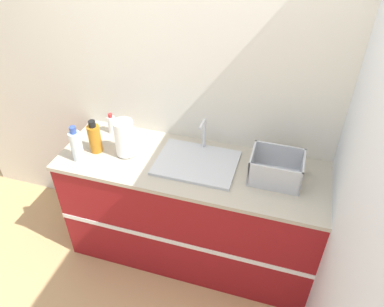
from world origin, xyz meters
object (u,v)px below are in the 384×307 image
object	(u,v)px
dish_rack	(276,170)
bottle_clear	(76,145)
sink	(197,162)
bottle_amber	(95,138)
paper_towel_roll	(124,138)
bottle_white_spray	(112,124)

from	to	relation	value
dish_rack	bottle_clear	bearing A→B (deg)	-171.77
sink	bottle_amber	world-z (taller)	sink
paper_towel_roll	dish_rack	world-z (taller)	paper_towel_roll
bottle_amber	sink	bearing A→B (deg)	5.48
dish_rack	bottle_amber	size ratio (longest dim) A/B	1.32
sink	bottle_white_spray	world-z (taller)	sink
sink	bottle_clear	size ratio (longest dim) A/B	2.06
bottle_amber	bottle_white_spray	distance (m)	0.25
bottle_amber	bottle_clear	bearing A→B (deg)	-120.39
dish_rack	bottle_clear	size ratio (longest dim) A/B	1.25
dish_rack	bottle_clear	world-z (taller)	bottle_clear
sink	bottle_amber	xyz separation A→B (m)	(-0.73, -0.07, 0.09)
paper_towel_roll	bottle_white_spray	size ratio (longest dim) A/B	1.68
paper_towel_roll	dish_rack	bearing A→B (deg)	2.50
bottle_white_spray	bottle_amber	bearing A→B (deg)	-89.67
sink	paper_towel_roll	world-z (taller)	paper_towel_roll
dish_rack	bottle_white_spray	bearing A→B (deg)	171.88
paper_towel_roll	bottle_white_spray	distance (m)	0.32
paper_towel_roll	bottle_clear	bearing A→B (deg)	-153.24
paper_towel_roll	bottle_clear	world-z (taller)	paper_towel_roll
bottle_amber	bottle_white_spray	xyz separation A→B (m)	(-0.00, 0.25, -0.04)
dish_rack	bottle_amber	distance (m)	1.26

